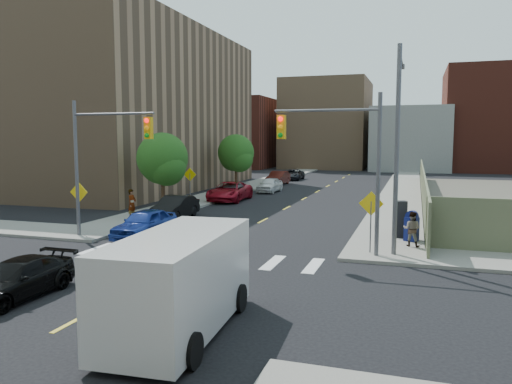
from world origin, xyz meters
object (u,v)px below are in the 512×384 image
Objects in this scene: parked_car_red at (230,191)px; payphone at (400,219)px; cargo_van at (182,278)px; pedestrian_east at (412,229)px; parked_car_silver at (232,192)px; parked_car_maroon at (278,178)px; parked_car_black at (175,208)px; parked_car_blue at (145,223)px; parked_car_white at (270,185)px; parked_car_grey at (293,175)px; black_sedan at (17,279)px; mailbox at (412,226)px; pedestrian_west at (132,204)px.

payphone is at bearing -43.45° from parked_car_red.
cargo_van is 3.68× the size of pedestrian_east.
parked_car_red is 0.65m from parked_car_silver.
parked_car_black is at bearing -87.72° from parked_car_maroon.
parked_car_blue is 0.74× the size of cargo_van.
parked_car_white reaches higher than parked_car_grey.
parked_car_maroon is (-1.30, 7.76, 0.05)m from parked_car_white.
parked_car_silver is 6.80m from parked_car_white.
parked_car_red is at bearing -87.72° from parked_car_maroon.
parked_car_blue is 0.93× the size of parked_car_grey.
parked_car_white reaches higher than black_sedan.
cargo_van is at bearing -74.89° from parked_car_white.
parked_car_blue is 9.97m from black_sedan.
black_sedan is 2.65× the size of pedestrian_east.
mailbox is (14.39, -35.04, 0.21)m from parked_car_grey.
parked_car_silver is 1.01× the size of parked_car_maroon.
pedestrian_east is at bearing -46.63° from parked_car_red.
black_sedan is at bearing -152.21° from payphone.
pedestrian_east reaches higher than parked_car_silver.
parked_car_maroon is 0.96× the size of parked_car_grey.
parked_car_black is 14.76m from mailbox.
parked_car_black is at bearing 148.08° from payphone.
parked_car_red is 20.28m from pedestrian_east.
parked_car_blue reaches higher than black_sedan.
parked_car_red is 1.19× the size of parked_car_grey.
parked_car_black is at bearing -91.59° from parked_car_white.
mailbox is (11.95, 12.52, 0.25)m from black_sedan.
pedestrian_east is (14.40, -14.28, 0.18)m from parked_car_red.
pedestrian_east is (14.40, -4.54, 0.22)m from parked_car_black.
parked_car_white is at bearing 78.22° from parked_car_silver.
pedestrian_west is (-2.24, -1.40, 0.32)m from parked_car_black.
pedestrian_west reaches higher than pedestrian_east.
mailbox is at bearing -93.79° from pedestrian_west.
black_sedan is at bearing -87.74° from parked_car_grey.
mailbox is (14.39, -3.28, 0.13)m from parked_car_black.
parked_car_silver is at bearing 88.12° from parked_car_red.
parked_car_black is 1.09× the size of parked_car_white.
mailbox reaches higher than parked_car_grey.
black_sedan is at bearing -84.29° from parked_car_maroon.
cargo_van reaches higher than parked_car_blue.
parked_car_silver is at bearing 96.62° from parked_car_blue.
parked_car_red is 27.69m from cargo_van.
parked_car_grey is 2.94× the size of pedestrian_east.
payphone is (11.39, 13.27, 0.46)m from black_sedan.
pedestrian_east is at bearing -95.68° from payphone.
parked_car_red is at bearing -97.30° from parked_car_white.
pedestrian_west is at bearing 130.20° from parked_car_blue.
cargo_van is at bearing -131.81° from payphone.
black_sedan is 6.31m from cargo_van.
cargo_van is 3.98× the size of mailbox.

